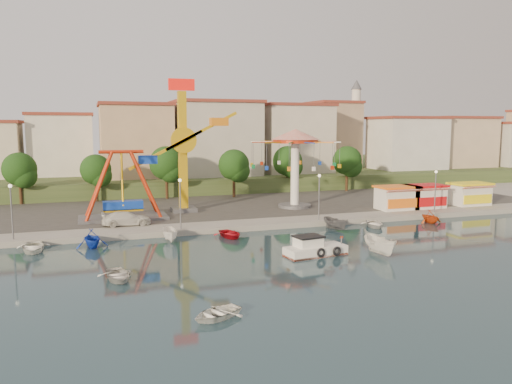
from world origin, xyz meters
name	(u,v)px	position (x,y,z in m)	size (l,w,h in m)	color
ground	(300,258)	(0.00, 0.00, 0.00)	(200.00, 200.00, 0.00)	#152F3B
quay_deck	(177,182)	(0.00, 62.00, 0.30)	(200.00, 100.00, 0.60)	#9E998E
asphalt_pad	(216,202)	(0.00, 30.00, 0.60)	(90.00, 28.00, 0.01)	#4C4944
hill_terrace	(173,174)	(0.00, 67.00, 1.50)	(200.00, 60.00, 3.00)	#384C26
pirate_ship_ride	(122,186)	(-13.33, 20.87, 4.39)	(10.00, 5.00, 8.00)	#59595E
kamikaze_tower	(187,150)	(-5.24, 23.48, 8.32)	(9.07, 3.10, 16.50)	#59595E
wave_swinger	(295,150)	(8.91, 22.27, 8.20)	(11.60, 11.60, 10.40)	#59595E
booth_left	(397,197)	(20.82, 16.49, 2.16)	(5.40, 3.78, 3.08)	white
booth_mid	(424,196)	(25.09, 16.49, 2.16)	(5.40, 3.78, 3.08)	white
booth_right	(470,194)	(32.50, 16.49, 2.16)	(5.40, 3.78, 3.08)	white
lamp_post_0	(12,213)	(-24.00, 13.00, 3.10)	(0.14, 0.14, 5.00)	#59595E
lamp_post_1	(180,205)	(-8.00, 13.00, 3.10)	(0.14, 0.14, 5.00)	#59595E
lamp_post_2	(319,198)	(8.00, 13.00, 3.10)	(0.14, 0.14, 5.00)	#59595E
lamp_post_3	(435,193)	(24.00, 13.00, 3.10)	(0.14, 0.14, 5.00)	#59595E
tree_0	(19,169)	(-26.00, 36.98, 5.47)	(4.60, 4.60, 7.19)	#382314
tree_1	(96,170)	(-16.00, 36.24, 5.20)	(4.35, 4.35, 6.80)	#382314
tree_2	(166,163)	(-6.00, 35.81, 5.92)	(5.02, 5.02, 7.85)	#382314
tree_3	(234,165)	(4.00, 34.36, 5.55)	(4.68, 4.68, 7.32)	#382314
tree_4	(287,161)	(14.00, 37.35, 5.75)	(4.86, 4.86, 7.60)	#382314
tree_5	(347,161)	(24.00, 35.54, 5.71)	(4.83, 4.83, 7.54)	#382314
building_1	(60,151)	(-21.33, 51.38, 7.32)	(12.33, 9.01, 8.63)	silver
building_2	(140,142)	(-8.19, 51.96, 8.62)	(11.95, 9.28, 11.23)	tan
building_3	(220,148)	(5.60, 48.80, 7.60)	(12.59, 10.50, 9.20)	beige
building_4	(283,146)	(19.07, 52.20, 7.62)	(10.75, 9.23, 9.24)	beige
building_5	(348,141)	(32.37, 50.33, 8.61)	(12.77, 10.96, 11.21)	tan
building_6	(404,138)	(44.15, 48.77, 9.18)	(8.23, 8.98, 12.36)	silver
building_7	(436,145)	(56.03, 53.70, 7.38)	(11.59, 10.93, 8.76)	beige
building_8	(509,136)	(69.93, 47.19, 9.29)	(12.84, 9.28, 12.58)	beige
minaret	(356,121)	(36.00, 54.00, 12.55)	(2.80, 2.80, 18.00)	silver
cabin_motorboat	(314,250)	(1.50, 0.46, 0.52)	(5.74, 2.83, 1.94)	white
rowboat_a	(118,275)	(-15.23, -1.46, 0.37)	(2.58, 3.61, 0.75)	silver
rowboat_b	(216,313)	(-10.20, -11.02, 0.33)	(2.29, 3.20, 0.66)	white
skiff	(380,246)	(7.10, -1.26, 0.84)	(1.64, 4.37, 1.69)	white
van	(126,219)	(-13.28, 16.62, 1.35)	(2.10, 5.17, 1.50)	silver
moored_boat_0	(33,247)	(-22.01, 9.80, 0.42)	(2.92, 4.08, 0.85)	white
moored_boat_1	(92,238)	(-16.94, 9.80, 0.88)	(2.87, 3.33, 1.75)	#1639C4
moored_boat_2	(170,235)	(-9.60, 9.80, 0.69)	(1.35, 3.60, 1.39)	white
moored_boat_3	(230,234)	(-3.52, 9.80, 0.38)	(2.60, 3.64, 0.75)	red
moored_boat_5	(336,224)	(8.53, 9.80, 0.69)	(1.35, 3.58, 1.38)	#535256
moored_boat_6	(374,224)	(13.38, 9.80, 0.38)	(2.62, 3.67, 0.76)	white
moored_boat_7	(430,216)	(20.91, 9.80, 0.79)	(2.59, 3.01, 1.58)	#D04412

